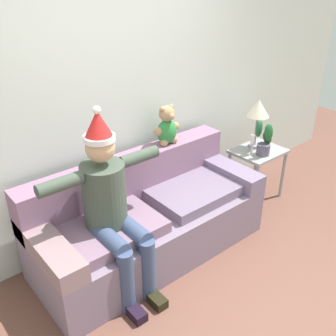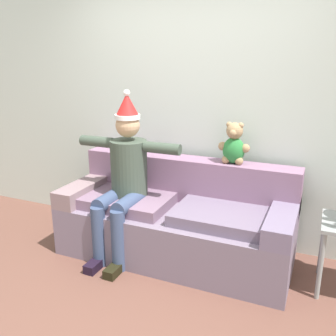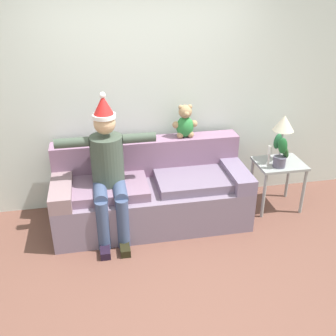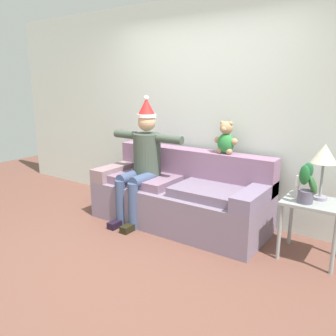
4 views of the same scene
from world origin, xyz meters
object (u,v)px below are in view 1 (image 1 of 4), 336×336
couch (148,219)px  teddy_bear (167,127)px  table_lamp (258,111)px  candle_tall (252,142)px  potted_plant (264,140)px  person_seated (111,204)px  side_table (258,158)px

couch → teddy_bear: 0.87m
couch → teddy_bear: teddy_bear is taller
table_lamp → candle_tall: 0.35m
table_lamp → candle_tall: table_lamp is taller
candle_tall → potted_plant: bearing=-37.1°
couch → potted_plant: bearing=-4.6°
couch → table_lamp: bearing=2.4°
person_seated → couch: bearing=20.0°
teddy_bear → table_lamp: bearing=-9.9°
table_lamp → potted_plant: table_lamp is taller
side_table → table_lamp: bearing=69.8°
person_seated → teddy_bear: person_seated is taller
couch → candle_tall: couch is taller
potted_plant → candle_tall: bearing=142.9°
teddy_bear → table_lamp: teddy_bear is taller
person_seated → candle_tall: 1.82m
person_seated → candle_tall: bearing=3.8°
teddy_bear → table_lamp: 1.12m
table_lamp → person_seated: bearing=-173.4°
person_seated → candle_tall: person_seated is taller
teddy_bear → candle_tall: 1.01m
couch → table_lamp: table_lamp is taller
couch → teddy_bear: (0.44, 0.26, 0.70)m
couch → teddy_bear: size_ratio=5.55×
teddy_bear → candle_tall: bearing=-18.3°
couch → table_lamp: (1.55, 0.06, 0.67)m
table_lamp → potted_plant: bearing=-115.7°
teddy_bear → person_seated: bearing=-154.8°
side_table → couch: bearing=179.1°
teddy_bear → potted_plant: (1.01, -0.38, -0.29)m
couch → potted_plant: size_ratio=5.58×
person_seated → potted_plant: (1.92, 0.05, -0.02)m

